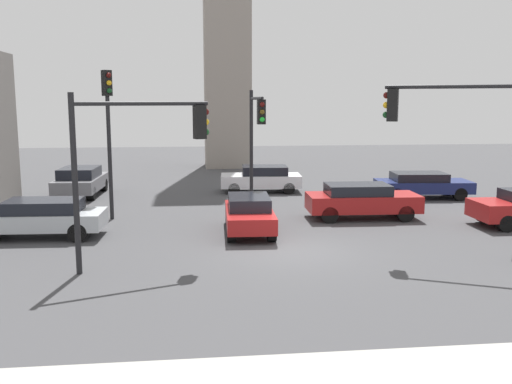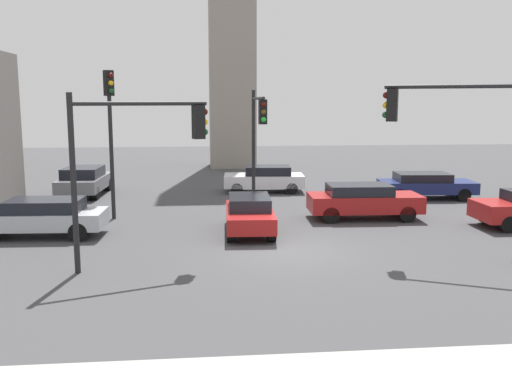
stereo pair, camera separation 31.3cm
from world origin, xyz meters
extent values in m
plane|color=#424244|center=(0.00, 0.00, 0.00)|extent=(86.37, 86.37, 0.00)
cylinder|color=black|center=(-0.43, 8.11, 2.62)|extent=(0.16, 0.16, 5.25)
cylinder|color=black|center=(-0.35, 6.73, 4.88)|extent=(0.27, 2.77, 0.12)
cube|color=black|center=(-0.29, 5.60, 4.33)|extent=(0.34, 0.34, 1.00)
sphere|color=#4C0F0C|center=(-0.28, 5.40, 4.63)|extent=(0.20, 0.20, 0.20)
sphere|color=#594714|center=(-0.28, 5.40, 4.33)|extent=(0.20, 0.20, 0.20)
sphere|color=green|center=(-0.28, 5.40, 4.03)|extent=(0.20, 0.20, 0.20)
cylinder|color=black|center=(4.65, -1.10, 5.19)|extent=(3.66, 1.85, 0.12)
cube|color=black|center=(3.07, -0.34, 4.64)|extent=(0.43, 0.43, 1.00)
sphere|color=#4C0F0C|center=(2.89, -0.25, 4.94)|extent=(0.20, 0.20, 0.20)
sphere|color=yellow|center=(2.89, -0.25, 4.64)|extent=(0.20, 0.20, 0.20)
sphere|color=#14471E|center=(2.89, -0.25, 4.34)|extent=(0.20, 0.20, 0.20)
cylinder|color=black|center=(-6.31, -1.74, 2.50)|extent=(0.16, 0.16, 5.00)
cylinder|color=black|center=(-4.48, -1.02, 4.69)|extent=(3.71, 1.55, 0.12)
cube|color=black|center=(-2.88, -0.40, 4.14)|extent=(0.41, 0.41, 1.00)
sphere|color=#4C0F0C|center=(-2.69, -0.32, 4.44)|extent=(0.20, 0.20, 0.20)
sphere|color=yellow|center=(-2.69, -0.32, 4.14)|extent=(0.20, 0.20, 0.20)
sphere|color=#14471E|center=(-2.69, -0.32, 3.84)|extent=(0.20, 0.20, 0.20)
cylinder|color=black|center=(-6.39, 5.80, 2.98)|extent=(0.16, 0.16, 5.96)
cube|color=black|center=(-6.39, 5.80, 5.46)|extent=(0.44, 0.44, 1.00)
sphere|color=#4C0F0C|center=(-6.28, 5.63, 5.76)|extent=(0.20, 0.20, 0.20)
sphere|color=yellow|center=(-6.28, 5.63, 5.46)|extent=(0.20, 0.20, 0.20)
sphere|color=#14471E|center=(-6.28, 5.63, 5.16)|extent=(0.20, 0.20, 0.20)
cube|color=maroon|center=(-1.08, 2.71, 0.60)|extent=(1.84, 4.04, 0.56)
cube|color=black|center=(-1.07, 2.91, 1.09)|extent=(1.57, 2.29, 0.48)
cylinder|color=black|center=(-0.45, 1.33, 0.32)|extent=(0.33, 0.66, 0.64)
cylinder|color=black|center=(-1.83, 1.39, 0.32)|extent=(0.33, 0.66, 0.64)
cylinder|color=black|center=(-0.34, 4.03, 0.32)|extent=(0.33, 0.66, 0.64)
cylinder|color=black|center=(-1.71, 4.09, 0.32)|extent=(0.33, 0.66, 0.64)
cube|color=navy|center=(8.25, 9.28, 0.60)|extent=(4.71, 2.37, 0.56)
cube|color=black|center=(8.03, 9.30, 1.06)|extent=(2.69, 1.95, 0.44)
cylinder|color=black|center=(9.87, 9.94, 0.32)|extent=(0.67, 0.41, 0.64)
cylinder|color=black|center=(9.72, 8.33, 0.32)|extent=(0.67, 0.41, 0.64)
cylinder|color=black|center=(6.79, 10.22, 0.32)|extent=(0.67, 0.41, 0.64)
cylinder|color=black|center=(6.64, 8.61, 0.32)|extent=(0.67, 0.41, 0.64)
cube|color=slate|center=(-8.72, 11.95, 0.64)|extent=(2.20, 4.40, 0.63)
cube|color=black|center=(-8.73, 11.74, 1.19)|extent=(1.86, 2.50, 0.55)
cylinder|color=black|center=(-9.45, 13.46, 0.33)|extent=(0.39, 0.68, 0.66)
cylinder|color=black|center=(-7.83, 13.37, 0.33)|extent=(0.39, 0.68, 0.66)
cylinder|color=black|center=(-9.60, 10.53, 0.33)|extent=(0.39, 0.68, 0.66)
cylinder|color=black|center=(-7.99, 10.45, 0.33)|extent=(0.39, 0.68, 0.66)
cylinder|color=black|center=(8.31, 1.82, 0.32)|extent=(0.64, 0.35, 0.64)
cylinder|color=black|center=(8.33, 3.41, 0.32)|extent=(0.64, 0.35, 0.64)
cube|color=#ADB2B7|center=(-8.56, 2.85, 0.62)|extent=(4.65, 2.04, 0.58)
cube|color=black|center=(-8.33, 2.84, 1.11)|extent=(2.63, 1.73, 0.47)
cylinder|color=black|center=(-10.08, 3.67, 0.33)|extent=(0.67, 0.36, 0.66)
cylinder|color=black|center=(-7.04, 2.03, 0.33)|extent=(0.67, 0.36, 0.66)
cylinder|color=black|center=(-6.97, 3.53, 0.33)|extent=(0.67, 0.36, 0.66)
cube|color=silver|center=(0.50, 12.15, 0.61)|extent=(4.30, 2.21, 0.62)
cube|color=black|center=(0.71, 12.13, 1.13)|extent=(2.45, 1.85, 0.49)
cylinder|color=black|center=(-0.97, 11.47, 0.30)|extent=(0.62, 0.39, 0.60)
cylinder|color=black|center=(-0.86, 13.03, 0.30)|extent=(0.62, 0.39, 0.60)
cylinder|color=black|center=(1.86, 11.26, 0.30)|extent=(0.62, 0.39, 0.60)
cylinder|color=black|center=(1.97, 12.83, 0.30)|extent=(0.62, 0.39, 0.60)
cube|color=maroon|center=(3.80, 4.77, 0.67)|extent=(4.57, 2.05, 0.68)
cube|color=black|center=(3.58, 4.78, 1.20)|extent=(2.58, 1.74, 0.46)
cylinder|color=black|center=(5.36, 5.48, 0.33)|extent=(0.67, 0.36, 0.66)
cylinder|color=black|center=(5.30, 3.94, 0.33)|extent=(0.67, 0.36, 0.66)
cylinder|color=black|center=(2.30, 5.60, 0.33)|extent=(0.67, 0.36, 0.66)
cylinder|color=black|center=(2.24, 4.06, 0.33)|extent=(0.67, 0.36, 0.66)
camera|label=1|loc=(-3.17, -17.64, 4.77)|focal=40.22mm
camera|label=2|loc=(-2.86, -17.67, 4.77)|focal=40.22mm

